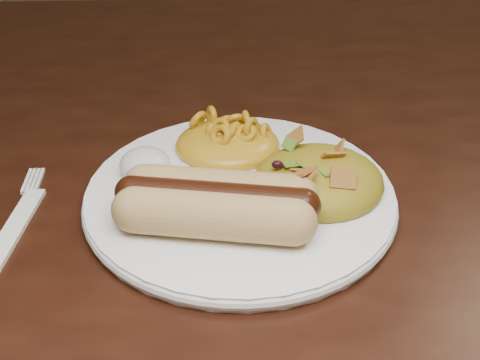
{
  "coord_description": "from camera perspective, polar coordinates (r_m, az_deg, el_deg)",
  "views": [
    {
      "loc": [
        -0.04,
        -0.48,
        1.06
      ],
      "look_at": [
        -0.02,
        -0.05,
        0.77
      ],
      "focal_mm": 50.0,
      "sensor_mm": 36.0,
      "label": 1
    }
  ],
  "objects": [
    {
      "name": "mac_and_cheese",
      "position": [
        0.57,
        -1.08,
        4.19
      ],
      "size": [
        0.11,
        0.1,
        0.03
      ],
      "primitive_type": "ellipsoid",
      "rotation": [
        0.0,
        0.0,
        -0.25
      ],
      "color": "orange",
      "rests_on": "plate"
    },
    {
      "name": "sour_cream",
      "position": [
        0.55,
        -8.16,
        1.73
      ],
      "size": [
        0.05,
        0.05,
        0.03
      ],
      "primitive_type": "ellipsoid",
      "rotation": [
        0.0,
        0.0,
        0.34
      ],
      "color": "silver",
      "rests_on": "plate"
    },
    {
      "name": "taco_salad",
      "position": [
        0.52,
        6.8,
        0.87
      ],
      "size": [
        0.1,
        0.1,
        0.05
      ],
      "rotation": [
        0.0,
        0.0,
        -0.21
      ],
      "color": "#D16410",
      "rests_on": "plate"
    },
    {
      "name": "plate",
      "position": [
        0.53,
        0.0,
        -1.47
      ],
      "size": [
        0.32,
        0.32,
        0.01
      ],
      "primitive_type": "cylinder",
      "rotation": [
        0.0,
        0.0,
        0.43
      ],
      "color": "white",
      "rests_on": "table"
    },
    {
      "name": "fork",
      "position": [
        0.53,
        -18.71,
        -3.93
      ],
      "size": [
        0.04,
        0.16,
        0.0
      ],
      "primitive_type": "cube",
      "rotation": [
        0.0,
        0.0,
        -0.13
      ],
      "color": "white",
      "rests_on": "table"
    },
    {
      "name": "hotdog",
      "position": [
        0.48,
        -2.02,
        -1.93
      ],
      "size": [
        0.13,
        0.09,
        0.03
      ],
      "rotation": [
        0.0,
        0.0,
        -0.17
      ],
      "color": "#E1AA6E",
      "rests_on": "plate"
    },
    {
      "name": "table",
      "position": [
        0.63,
        1.77,
        -6.26
      ],
      "size": [
        1.6,
        0.9,
        0.75
      ],
      "color": "black",
      "rests_on": "floor"
    }
  ]
}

